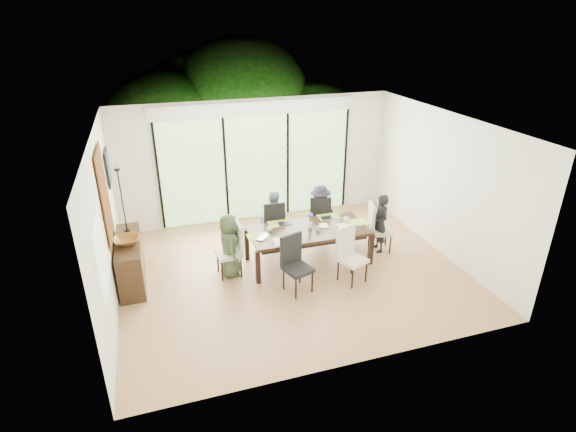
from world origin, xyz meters
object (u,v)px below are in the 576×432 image
object	(u,v)px
chair_right_end	(381,227)
person_right_end	(380,223)
table_top	(309,231)
laptop	(265,237)
chair_far_left	(272,222)
cup_c	(346,219)
chair_near_right	(353,256)
vase	(310,225)
chair_near_left	(298,265)
person_far_right	(320,213)
bowl	(127,240)
chair_far_right	(319,216)
sideboard	(131,261)
cup_a	(270,229)
cup_b	(318,228)
person_far_left	(273,219)
chair_left_end	(228,250)
person_left_end	(229,245)

from	to	relation	value
chair_right_end	person_right_end	xyz separation A→B (m)	(-0.02, 0.00, 0.09)
table_top	laptop	xyz separation A→B (m)	(-0.85, -0.10, 0.04)
chair_far_left	cup_c	bearing A→B (deg)	152.76
chair_near_right	vase	world-z (taller)	chair_near_right
chair_near_left	person_far_right	distance (m)	2.00
person_far_right	bowl	size ratio (longest dim) A/B	2.73
chair_right_end	laptop	xyz separation A→B (m)	(-2.35, -0.10, 0.19)
chair_near_left	person_far_right	size ratio (longest dim) A/B	0.85
chair_far_right	chair_near_left	world-z (taller)	same
bowl	chair_near_left	bearing A→B (deg)	-21.58
chair_far_left	person_far_right	distance (m)	1.00
laptop	sideboard	world-z (taller)	sideboard
cup_a	person_right_end	bearing A→B (deg)	-3.94
chair_far_left	bowl	bearing A→B (deg)	17.62
chair_right_end	cup_c	xyz separation A→B (m)	(-0.70, 0.10, 0.22)
vase	cup_a	size ratio (longest dim) A/B	0.97
cup_b	chair_near_right	bearing A→B (deg)	-65.56
person_right_end	person_far_left	xyz separation A→B (m)	(-1.93, 0.83, 0.00)
person_far_right	laptop	size ratio (longest dim) A/B	3.91
chair_left_end	vase	size ratio (longest dim) A/B	9.17
chair_far_right	chair_near_right	size ratio (longest dim) A/B	1.00
chair_far_right	cup_a	xyz separation A→B (m)	(-1.25, -0.70, 0.22)
sideboard	chair_far_left	bearing A→B (deg)	11.88
chair_left_end	chair_far_right	bearing A→B (deg)	109.85
chair_far_left	cup_a	world-z (taller)	chair_far_left
chair_near_right	cup_b	size ratio (longest dim) A/B	11.00
table_top	chair_near_right	xyz separation A→B (m)	(0.50, -0.87, -0.15)
table_top	person_far_left	world-z (taller)	person_far_left
chair_left_end	person_left_end	distance (m)	0.09
chair_left_end	vase	xyz separation A→B (m)	(1.55, 0.05, 0.24)
person_far_right	bowl	world-z (taller)	person_far_right
vase	bowl	size ratio (longest dim) A/B	0.25
cup_b	vase	bearing A→B (deg)	123.69
cup_a	person_left_end	bearing A→B (deg)	-169.11
chair_left_end	person_far_right	world-z (taller)	person_far_right
chair_left_end	chair_far_right	size ratio (longest dim) A/B	1.00
chair_left_end	chair_near_right	xyz separation A→B (m)	(2.00, -0.87, 0.00)
person_far_left	laptop	xyz separation A→B (m)	(-0.40, -0.93, 0.11)
person_left_end	person_right_end	xyz separation A→B (m)	(2.96, 0.00, 0.00)
chair_near_right	person_far_right	bearing A→B (deg)	67.15
chair_right_end	person_left_end	distance (m)	2.98
chair_far_right	person_far_left	xyz separation A→B (m)	(-1.00, -0.02, 0.09)
laptop	bowl	size ratio (longest dim) A/B	0.70
chair_right_end	cup_c	bearing A→B (deg)	97.69
person_left_end	sideboard	bearing A→B (deg)	82.00
chair_near_left	cup_c	size ratio (longest dim) A/B	8.87
laptop	cup_b	distance (m)	1.00
person_far_left	bowl	bearing A→B (deg)	16.32
chair_right_end	laptop	distance (m)	2.36
person_left_end	cup_c	xyz separation A→B (m)	(2.28, 0.10, 0.14)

